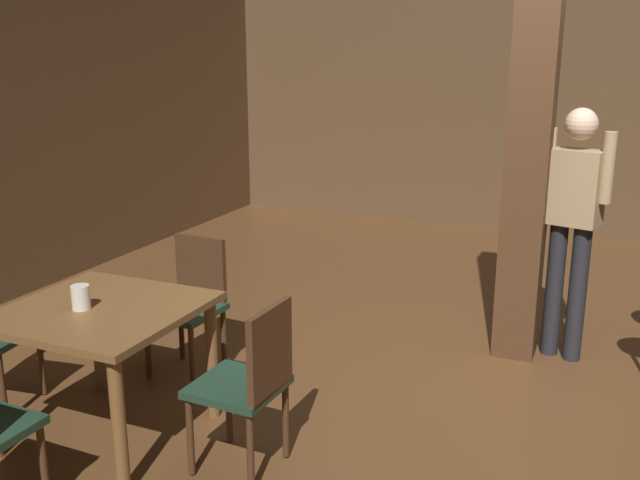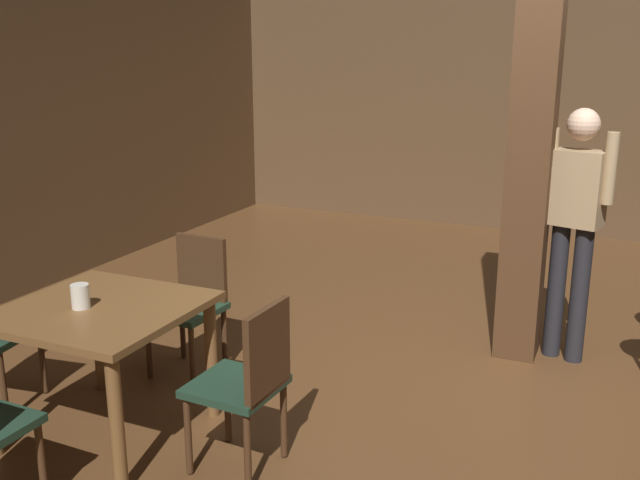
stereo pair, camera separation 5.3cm
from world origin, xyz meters
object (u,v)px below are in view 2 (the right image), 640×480
(chair_north, at_px, (192,298))
(standing_person, at_px, (575,217))
(dining_table, at_px, (102,328))
(chair_east, at_px, (248,379))
(napkin_cup, at_px, (80,296))

(chair_north, xyz_separation_m, standing_person, (2.23, 1.21, 0.50))
(dining_table, distance_m, chair_east, 0.90)
(chair_north, height_order, napkin_cup, chair_north)
(dining_table, xyz_separation_m, napkin_cup, (-0.07, -0.06, 0.19))
(chair_north, height_order, standing_person, standing_person)
(chair_east, height_order, standing_person, standing_person)
(dining_table, height_order, napkin_cup, napkin_cup)
(chair_east, height_order, napkin_cup, chair_east)
(napkin_cup, height_order, standing_person, standing_person)
(dining_table, xyz_separation_m, chair_north, (-0.03, 0.89, -0.13))
(chair_east, xyz_separation_m, napkin_cup, (-0.96, -0.07, 0.31))
(dining_table, xyz_separation_m, chair_east, (0.89, 0.01, -0.13))
(dining_table, relative_size, napkin_cup, 7.43)
(chair_north, bearing_deg, chair_east, -43.64)
(napkin_cup, relative_size, standing_person, 0.08)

